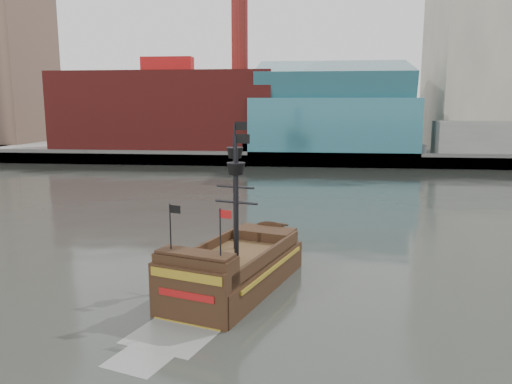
# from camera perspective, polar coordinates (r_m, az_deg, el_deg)

# --- Properties ---
(ground) EXTENTS (400.00, 400.00, 0.00)m
(ground) POSITION_cam_1_polar(r_m,az_deg,el_deg) (28.38, -7.37, -12.51)
(ground) COLOR #252722
(ground) RESTS_ON ground
(promenade_far) EXTENTS (220.00, 60.00, 2.00)m
(promenade_far) POSITION_cam_1_polar(r_m,az_deg,el_deg) (118.03, 3.32, 5.14)
(promenade_far) COLOR slate
(promenade_far) RESTS_ON ground
(seawall) EXTENTS (220.00, 1.00, 2.60)m
(seawall) POSITION_cam_1_polar(r_m,az_deg,el_deg) (88.69, 2.26, 3.77)
(seawall) COLOR #4C4C49
(seawall) RESTS_ON ground
(skyline) EXTENTS (149.00, 45.00, 62.00)m
(skyline) POSITION_cam_1_polar(r_m,az_deg,el_deg) (110.88, 6.03, 17.00)
(skyline) COLOR brown
(skyline) RESTS_ON promenade_far
(pirate_ship) EXTENTS (8.20, 14.68, 10.53)m
(pirate_ship) POSITION_cam_1_polar(r_m,az_deg,el_deg) (29.93, -2.45, -9.27)
(pirate_ship) COLOR black
(pirate_ship) RESTS_ON ground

